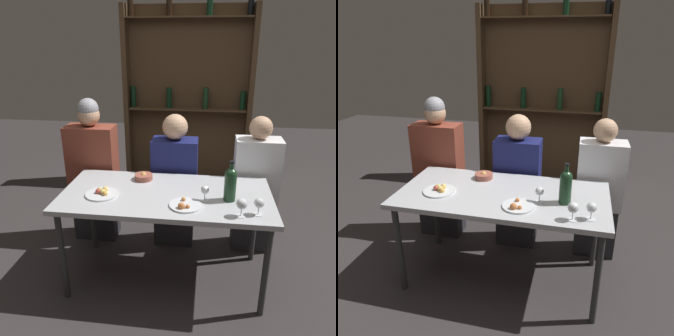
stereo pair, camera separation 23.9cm
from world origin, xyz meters
The scene contains 13 objects.
ground_plane centered at (0.00, 0.00, 0.00)m, with size 10.00×10.00×0.00m, color #332D2D.
dining_table centered at (0.00, 0.00, 0.67)m, with size 1.50×0.73×0.74m.
wine_rack_wall centered at (0.00, 2.05, 1.14)m, with size 1.59×0.21×2.27m.
wine_bottle centered at (0.44, -0.06, 0.86)m, with size 0.08×0.08×0.28m.
wine_glass_0 centered at (0.51, -0.27, 0.82)m, with size 0.07×0.07×0.12m.
wine_glass_1 centered at (0.28, -0.08, 0.81)m, with size 0.06×0.06×0.11m.
wine_glass_2 centered at (0.62, -0.24, 0.81)m, with size 0.06×0.06×0.11m.
food_plate_0 centered at (-0.45, -0.08, 0.75)m, with size 0.23×0.23×0.05m.
food_plate_1 centered at (0.15, -0.19, 0.75)m, with size 0.22×0.22×0.05m.
snack_bowl centered at (-0.21, 0.22, 0.76)m, with size 0.14×0.14×0.06m.
seated_person_left centered at (-0.73, 0.52, 0.63)m, with size 0.42×0.22×1.31m.
seated_person_center centered at (0.01, 0.52, 0.57)m, with size 0.39×0.22×1.20m.
seated_person_right centered at (0.70, 0.52, 0.56)m, with size 0.37×0.22×1.20m.
Camera 2 is at (0.52, -2.06, 1.76)m, focal length 35.00 mm.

